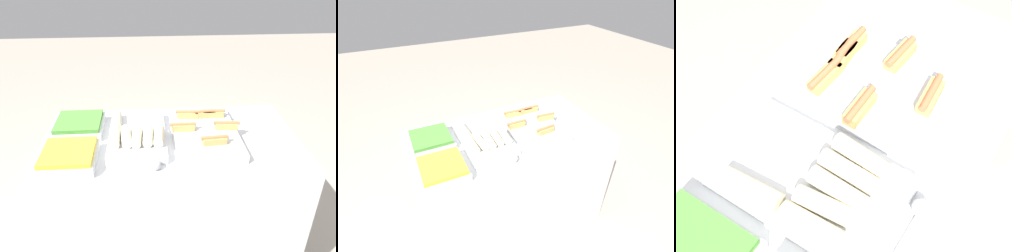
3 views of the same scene
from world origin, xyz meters
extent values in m
plane|color=#ADA393|center=(0.00, 0.00, 0.00)|extent=(12.00, 12.00, 0.00)
cube|color=silver|center=(0.00, 0.00, 0.44)|extent=(1.43, 0.77, 0.89)
cube|color=silver|center=(0.19, 0.00, 0.91)|extent=(0.35, 0.56, 0.05)
cube|color=tan|center=(0.26, 0.15, 0.96)|extent=(0.13, 0.05, 0.04)
cylinder|color=#D66B42|center=(0.26, 0.15, 0.98)|extent=(0.14, 0.03, 0.02)
cube|color=tan|center=(0.21, -0.15, 0.96)|extent=(0.13, 0.05, 0.04)
cylinder|color=#D66B42|center=(0.21, -0.15, 0.98)|extent=(0.15, 0.03, 0.02)
cube|color=tan|center=(0.31, 0.00, 0.96)|extent=(0.13, 0.05, 0.04)
cylinder|color=#D66B42|center=(0.31, 0.00, 0.98)|extent=(0.15, 0.03, 0.02)
cube|color=tan|center=(0.11, 0.15, 0.96)|extent=(0.13, 0.05, 0.04)
cylinder|color=#D66B42|center=(0.11, 0.15, 0.98)|extent=(0.15, 0.03, 0.02)
cube|color=tan|center=(0.07, 0.00, 0.96)|extent=(0.12, 0.04, 0.04)
cylinder|color=#D66B42|center=(0.07, 0.00, 0.98)|extent=(0.14, 0.02, 0.02)
cube|color=tan|center=(0.21, 0.15, 0.96)|extent=(0.13, 0.05, 0.04)
cylinder|color=#D66B42|center=(0.21, 0.15, 0.98)|extent=(0.15, 0.03, 0.02)
cube|color=silver|center=(-0.19, 0.00, 0.91)|extent=(0.31, 0.51, 0.05)
cylinder|color=beige|center=(-0.07, -0.09, 0.97)|extent=(0.07, 0.17, 0.05)
cylinder|color=beige|center=(-0.30, 0.09, 0.97)|extent=(0.06, 0.17, 0.05)
cylinder|color=beige|center=(-0.19, -0.09, 0.97)|extent=(0.06, 0.17, 0.05)
cylinder|color=beige|center=(-0.13, -0.09, 0.97)|extent=(0.06, 0.17, 0.05)
cylinder|color=beige|center=(-0.31, -0.09, 0.97)|extent=(0.06, 0.17, 0.05)
cylinder|color=beige|center=(-0.25, -0.09, 0.97)|extent=(0.07, 0.17, 0.05)
cylinder|color=#B2B5BA|center=(-0.21, -0.29, 0.89)|extent=(0.24, 0.01, 0.01)
sphere|color=#B2B5BA|center=(-0.10, -0.29, 0.91)|extent=(0.05, 0.05, 0.05)
camera|label=1|loc=(-0.13, -1.58, 1.85)|focal=35.00mm
camera|label=2|loc=(-0.69, -1.40, 1.98)|focal=28.00mm
camera|label=3|loc=(-0.65, -0.40, 2.02)|focal=50.00mm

